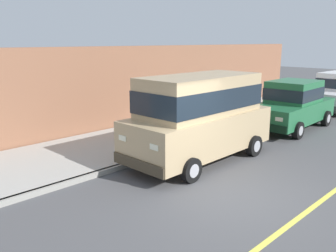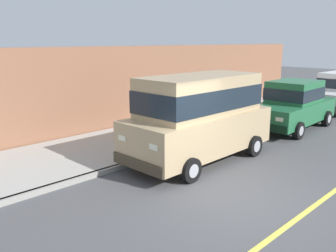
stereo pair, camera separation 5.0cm
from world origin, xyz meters
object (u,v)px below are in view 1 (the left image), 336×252
(car_green_sedan, at_px, (292,104))
(dog_tan, at_px, (126,130))
(fire_hydrant, at_px, (211,123))
(car_tan_van, at_px, (200,114))

(car_green_sedan, bearing_deg, dog_tan, -117.83)
(car_green_sedan, xyz_separation_m, fire_hydrant, (-1.55, -3.24, -0.51))
(dog_tan, height_order, fire_hydrant, fire_hydrant)
(fire_hydrant, bearing_deg, dog_tan, -120.37)
(car_tan_van, height_order, dog_tan, car_tan_van)
(car_tan_van, height_order, fire_hydrant, car_tan_van)
(car_tan_van, distance_m, fire_hydrant, 3.03)
(car_green_sedan, distance_m, fire_hydrant, 3.62)
(car_tan_van, height_order, car_green_sedan, car_tan_van)
(car_tan_van, bearing_deg, dog_tan, -175.01)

